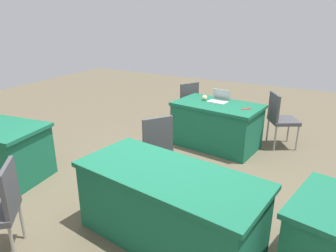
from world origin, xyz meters
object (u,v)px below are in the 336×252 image
Objects in this scene: table_mid_left at (169,206)px; laptop_silver at (219,99)px; chair_near_front at (154,143)px; chair_aisle at (186,102)px; yarn_ball at (205,98)px; scissors_red at (246,109)px; chair_tucked_left at (280,117)px; table_foreground at (217,125)px.

laptop_silver is (0.46, -2.65, 0.42)m from table_mid_left.
chair_aisle is at bearing 50.16° from chair_near_front.
laptop_silver is at bearing 25.31° from chair_near_front.
laptop_silver reaches higher than yarn_ball.
scissors_red is (-0.85, -1.46, 0.23)m from chair_near_front.
chair_tucked_left is 0.76m from scissors_red.
chair_aisle reaches higher than table_mid_left.
table_foreground is 2.55m from table_mid_left.
chair_near_front is 2.20m from chair_aisle.
yarn_ball is 0.82m from scissors_red.
chair_aisle is (1.31, -3.12, 0.15)m from table_mid_left.
yarn_ball is (-0.60, 0.49, 0.28)m from chair_aisle.
table_foreground is at bearing 159.51° from yarn_ball.
chair_tucked_left is at bearing -178.85° from scissors_red.
scissors_red is (-0.09, -2.45, 0.39)m from table_mid_left.
chair_near_front is 1.70m from scissors_red.
table_mid_left is 5.75× the size of laptop_silver.
yarn_ball is (0.29, -0.11, 0.43)m from table_foreground.
table_mid_left is 11.06× the size of scissors_red.
table_foreground is 0.64m from scissors_red.
laptop_silver is at bearing -99.96° from chair_tucked_left.
laptop_silver is at bearing -174.41° from yarn_ball.
yarn_ball is (-0.06, -1.64, 0.27)m from chair_near_front.
table_foreground is 1.60× the size of chair_near_front.
table_mid_left is 2.76m from yarn_ball.
table_foreground is 1.57m from chair_near_front.
chair_tucked_left is 5.28× the size of scissors_red.
laptop_silver is 0.58m from scissors_red.
table_mid_left is 3.08m from chair_tucked_left.
chair_near_front is at bearing 88.01° from yarn_ball.
chair_aisle is 0.82m from yarn_ball.
laptop_silver is (-0.85, 0.47, 0.27)m from chair_aisle.
chair_aisle is at bearing -67.28° from table_mid_left.
scissors_red is (-0.54, 0.20, -0.04)m from laptop_silver.
chair_aisle reaches higher than scissors_red.
chair_near_front reaches higher than scissors_red.
scissors_red reaches higher than table_foreground.
chair_tucked_left is (-0.53, -3.02, 0.16)m from table_mid_left.
chair_near_front is at bearing 85.53° from laptop_silver.
chair_near_front reaches higher than table_mid_left.
chair_near_front is 1.66m from yarn_ball.
chair_tucked_left is at bearing -162.37° from yarn_ball.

